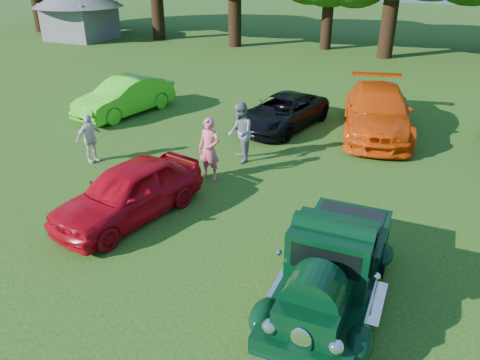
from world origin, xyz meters
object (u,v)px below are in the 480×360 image
at_px(spectator_grey, 240,133).
at_px(spectator_white, 90,139).
at_px(back_car_black, 282,112).
at_px(back_car_orange, 377,111).
at_px(back_car_lime, 125,97).
at_px(spectator_pink, 209,149).
at_px(red_convertible, 129,192).
at_px(gazebo, 78,5).
at_px(hero_pickup, 332,267).

height_order(spectator_grey, spectator_white, spectator_grey).
distance_m(back_car_black, back_car_orange, 3.35).
distance_m(back_car_lime, spectator_pink, 6.99).
xyz_separation_m(red_convertible, spectator_pink, (0.79, 2.71, 0.21)).
height_order(spectator_pink, gazebo, gazebo).
bearing_deg(back_car_lime, gazebo, 146.70).
bearing_deg(back_car_orange, back_car_black, -176.66).
bearing_deg(spectator_grey, back_car_orange, 110.22).
bearing_deg(hero_pickup, spectator_pink, 139.33).
bearing_deg(red_convertible, back_car_black, 93.11).
xyz_separation_m(spectator_grey, spectator_white, (-4.18, -1.86, -0.18)).
height_order(back_car_lime, spectator_grey, spectator_grey).
distance_m(back_car_orange, gazebo, 26.16).
relative_size(hero_pickup, spectator_white, 2.83).
bearing_deg(back_car_black, back_car_lime, -159.61).
xyz_separation_m(hero_pickup, spectator_white, (-8.27, 3.37, 0.03)).
bearing_deg(red_convertible, spectator_grey, 87.88).
bearing_deg(back_car_orange, spectator_grey, -139.61).
xyz_separation_m(back_car_lime, spectator_grey, (6.07, -2.50, 0.22)).
height_order(back_car_orange, gazebo, gazebo).
bearing_deg(back_car_orange, red_convertible, -129.09).
relative_size(back_car_black, spectator_white, 2.84).
bearing_deg(hero_pickup, gazebo, 138.22).
height_order(spectator_white, gazebo, gazebo).
bearing_deg(gazebo, back_car_orange, -27.02).
relative_size(back_car_lime, spectator_grey, 2.31).
xyz_separation_m(back_car_black, gazebo, (-20.02, 12.69, 1.81)).
bearing_deg(spectator_white, red_convertible, -107.40).
distance_m(hero_pickup, red_convertible, 5.29).
relative_size(spectator_white, gazebo, 0.24).
xyz_separation_m(back_car_lime, back_car_orange, (9.49, 1.78, 0.10)).
relative_size(hero_pickup, spectator_pink, 2.38).
height_order(spectator_grey, gazebo, gazebo).
relative_size(back_car_lime, gazebo, 0.67).
xyz_separation_m(hero_pickup, gazebo, (-23.93, 21.38, 1.68)).
bearing_deg(spectator_grey, back_car_lime, -143.47).
distance_m(hero_pickup, spectator_grey, 6.64).
xyz_separation_m(back_car_black, back_car_orange, (3.24, 0.82, 0.21)).
height_order(back_car_orange, spectator_grey, spectator_grey).
bearing_deg(spectator_grey, spectator_pink, -43.07).
bearing_deg(hero_pickup, red_convertible, 168.41).
bearing_deg(spectator_grey, spectator_white, -97.10).
height_order(back_car_black, spectator_white, spectator_white).
bearing_deg(spectator_pink, back_car_black, 87.51).
relative_size(hero_pickup, back_car_black, 1.00).
height_order(back_car_orange, spectator_pink, spectator_pink).
bearing_deg(gazebo, red_convertible, -47.31).
bearing_deg(spectator_white, back_car_lime, 42.93).
relative_size(hero_pickup, spectator_grey, 2.30).
bearing_deg(spectator_grey, back_car_black, 145.89).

